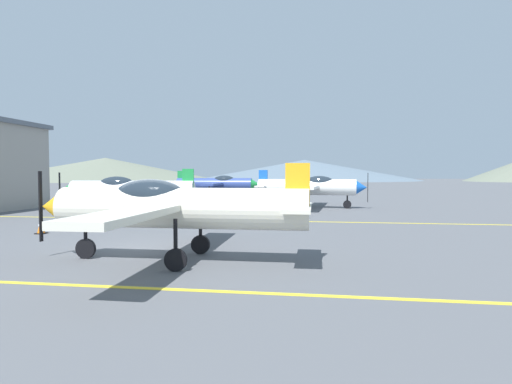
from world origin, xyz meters
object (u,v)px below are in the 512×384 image
at_px(airplane_back, 217,184).
at_px(airplane_near, 171,206).
at_px(traffic_cone_front, 41,226).
at_px(airplane_far, 311,186).
at_px(airplane_mid, 127,190).

bearing_deg(airplane_back, airplane_near, -79.02).
bearing_deg(airplane_near, airplane_back, 100.98).
bearing_deg(airplane_back, traffic_cone_front, -95.24).
bearing_deg(airplane_near, airplane_far, 79.19).
distance_m(airplane_mid, airplane_back, 14.56).
xyz_separation_m(airplane_far, airplane_back, (-8.34, 7.11, 0.00)).
bearing_deg(airplane_far, airplane_back, 139.56).
relative_size(airplane_far, airplane_back, 1.01).
bearing_deg(airplane_far, airplane_near, -100.81).
relative_size(airplane_back, traffic_cone_front, 14.78).
relative_size(airplane_mid, airplane_far, 1.00).
xyz_separation_m(airplane_near, airplane_far, (3.45, 18.07, 0.00)).
xyz_separation_m(airplane_near, airplane_mid, (-6.41, 10.70, 0.00)).
height_order(airplane_far, traffic_cone_front, airplane_far).
distance_m(airplane_mid, airplane_far, 12.31).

